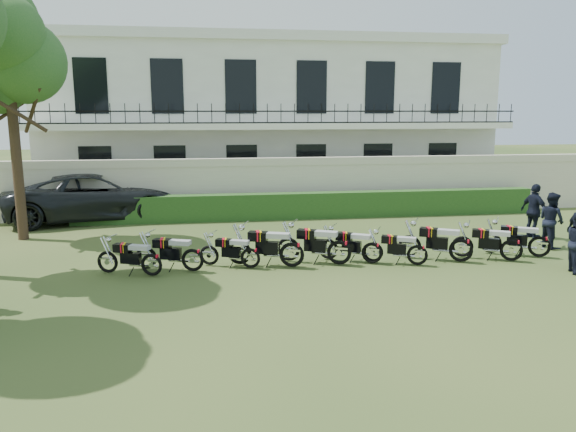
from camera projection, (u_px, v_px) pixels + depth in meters
name	position (u px, v px, depth m)	size (l,w,h in m)	color
ground	(327.00, 270.00, 14.76)	(100.00, 100.00, 0.00)	#2B451B
perimeter_wall	(283.00, 186.00, 22.32)	(30.00, 0.35, 2.30)	beige
hedge	(312.00, 205.00, 21.81)	(18.00, 0.60, 1.00)	#194117
building	(266.00, 119.00, 27.64)	(20.40, 9.60, 7.40)	white
tree_west_near	(8.00, 52.00, 17.20)	(3.40, 3.20, 7.90)	#473323
motorcycle_0	(151.00, 259.00, 14.09)	(1.71, 0.81, 0.98)	black
motorcycle_1	(192.00, 254.00, 14.48)	(1.81, 0.80, 1.03)	black
motorcycle_2	(250.00, 253.00, 14.80)	(1.61, 0.80, 0.93)	black
motorcycle_3	(292.00, 249.00, 14.86)	(2.03, 0.89, 1.15)	black
motorcycle_4	(339.00, 247.00, 15.10)	(1.95, 1.01, 1.14)	black
motorcycle_5	(372.00, 248.00, 15.25)	(1.62, 0.98, 0.99)	black
motorcycle_6	(418.00, 250.00, 15.07)	(1.62, 0.85, 0.95)	black
motorcycle_7	(461.00, 245.00, 15.37)	(1.84, 1.07, 1.11)	black
motorcycle_8	(512.00, 245.00, 15.47)	(1.71, 1.01, 1.04)	black
motorcycle_9	(540.00, 242.00, 15.88)	(1.70, 1.03, 1.04)	black
suv	(96.00, 196.00, 21.37)	(3.01, 6.52, 1.81)	black
officer_4	(551.00, 220.00, 17.03)	(0.83, 0.65, 1.71)	black
officer_5	(534.00, 211.00, 18.31)	(1.05, 0.44, 1.79)	black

